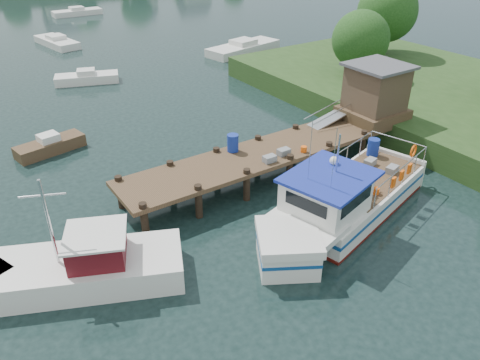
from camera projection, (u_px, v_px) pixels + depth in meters
ground_plane at (240, 185)px, 22.76m from camera, size 160.00×160.00×0.00m
near_shore at (468, 85)px, 29.39m from camera, size 16.00×30.00×7.76m
dock at (341, 113)px, 24.80m from camera, size 16.60×3.00×4.78m
lobster_boat at (340, 203)px, 19.59m from camera, size 10.71×5.37×5.17m
work_boat at (74, 268)px, 16.41m from camera, size 7.98×5.09×4.32m
moored_rowboat at (50, 145)px, 25.65m from camera, size 3.84×1.92×1.07m
moored_far at (77, 12)px, 59.56m from camera, size 6.04×2.20×1.02m
moored_b at (87, 78)px, 36.08m from camera, size 4.97×3.09×1.04m
moored_c at (243, 48)px, 43.84m from camera, size 7.84×3.93×1.18m
moored_d at (57, 42)px, 46.06m from camera, size 3.08×6.32×1.03m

